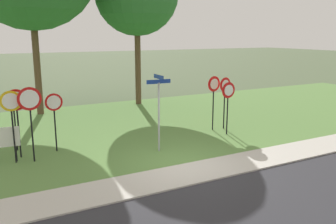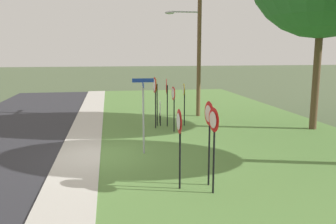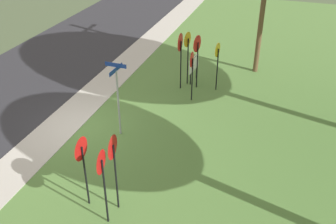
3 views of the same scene
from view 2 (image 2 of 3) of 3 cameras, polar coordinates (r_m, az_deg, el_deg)
The scene contains 14 objects.
ground_plane at distance 13.65m, azimuth -10.97°, elevation -7.13°, with size 160.00×160.00×0.00m, color #4C5B3D.
sidewalk_strip at distance 13.69m, azimuth -14.34°, elevation -7.08°, with size 44.00×1.60×0.06m, color #BCB7AD.
grass_median at distance 14.75m, azimuth 13.16°, elevation -5.85°, with size 44.00×12.00×0.04m, color #567F3D.
stop_sign_near_left at distance 16.97m, azimuth 0.91°, elevation 2.05°, with size 0.65×0.10×2.23m.
stop_sign_near_right at distance 18.41m, azimuth 2.62°, elevation 2.68°, with size 0.63×0.12×2.25m.
stop_sign_far_left at distance 18.18m, azimuth -0.21°, elevation 3.29°, with size 0.75×0.16×2.50m.
stop_sign_far_center at distance 17.72m, azimuth -2.17°, elevation 3.46°, with size 0.80×0.10×2.63m.
stop_sign_far_right at distance 18.32m, azimuth -1.89°, elevation 3.35°, with size 0.69×0.13×2.53m.
yield_sign_near_left at distance 10.12m, azimuth 6.64°, elevation -1.84°, with size 0.70×0.12×2.51m.
yield_sign_near_right at distance 9.82m, azimuth 1.79°, elevation -2.96°, with size 0.70×0.10×2.33m.
yield_sign_far_left at distance 9.56m, azimuth 7.39°, elevation -2.99°, with size 0.67×0.12×2.42m.
street_name_post at distance 13.33m, azimuth -4.03°, elevation 0.45°, with size 0.96×0.82×2.91m.
utility_pole at distance 21.15m, azimuth 4.73°, elevation 11.78°, with size 2.10×2.18×8.55m.
notice_board at distance 18.82m, azimuth -1.31°, elevation 0.47°, with size 1.10×0.15×1.25m.
Camera 2 is at (13.06, 0.40, 3.96)m, focal length 37.40 mm.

